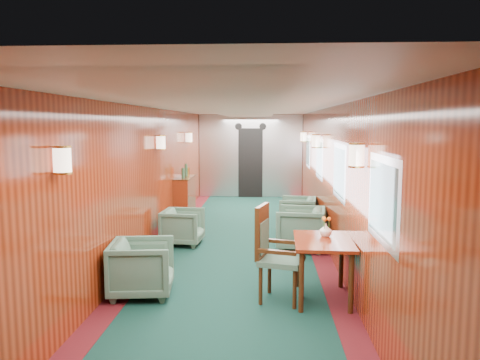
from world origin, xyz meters
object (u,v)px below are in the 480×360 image
(dining_table, at_px, (323,249))
(side_chair, at_px, (273,249))
(armchair_left_far, at_px, (183,227))
(armchair_right_far, at_px, (298,213))
(armchair_left_near, at_px, (142,268))
(credenza, at_px, (185,198))
(armchair_right_near, at_px, (301,228))

(dining_table, bearing_deg, side_chair, -174.26)
(armchair_left_far, distance_m, armchair_right_far, 2.50)
(armchair_left_near, bearing_deg, credenza, -3.58)
(credenza, distance_m, armchair_left_far, 2.13)
(side_chair, bearing_deg, dining_table, 19.46)
(armchair_left_near, xyz_separation_m, armchair_right_near, (2.12, 2.26, 0.02))
(side_chair, relative_size, armchair_left_near, 1.52)
(armchair_left_near, distance_m, armchair_right_near, 3.10)
(armchair_right_near, bearing_deg, armchair_right_far, -174.29)
(dining_table, xyz_separation_m, armchair_right_far, (-0.05, 3.84, -0.30))
(armchair_right_near, bearing_deg, side_chair, -4.61)
(side_chair, bearing_deg, armchair_left_far, 136.78)
(credenza, bearing_deg, armchair_left_near, -86.74)
(armchair_right_near, bearing_deg, armchair_left_far, -88.42)
(side_chair, xyz_separation_m, armchair_left_far, (-1.55, 2.54, -0.31))
(dining_table, xyz_separation_m, credenza, (-2.49, 4.58, -0.13))
(side_chair, bearing_deg, armchair_left_near, -166.77)
(side_chair, relative_size, credenza, 0.93)
(dining_table, height_order, armchair_left_far, dining_table)
(armchair_right_near, xyz_separation_m, armchair_right_far, (0.05, 1.57, -0.04))
(armchair_right_near, height_order, armchair_right_far, armchair_right_near)
(dining_table, distance_m, armchair_right_far, 3.85)
(credenza, bearing_deg, armchair_right_far, -16.99)
(side_chair, height_order, armchair_right_near, side_chair)
(credenza, height_order, armchair_right_near, credenza)
(dining_table, height_order, armchair_left_near, dining_table)
(dining_table, relative_size, credenza, 0.81)
(credenza, relative_size, armchair_left_far, 1.80)
(dining_table, distance_m, armchair_right_near, 2.29)
(dining_table, xyz_separation_m, armchair_left_far, (-2.16, 2.49, -0.31))
(armchair_right_near, bearing_deg, credenza, -126.45)
(armchair_right_far, bearing_deg, armchair_right_near, 5.28)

